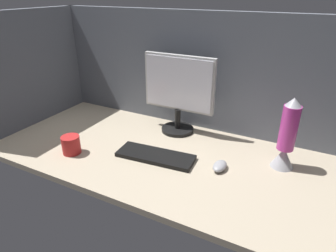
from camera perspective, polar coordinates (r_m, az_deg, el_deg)
name	(u,v)px	position (r cm, az deg, el deg)	size (l,w,h in cm)	color
ground_plane	(166,155)	(144.35, -0.32, -5.75)	(180.00, 80.00, 3.00)	tan
cubicle_wall_back	(198,72)	(163.04, 5.88, 10.52)	(180.00, 5.00, 63.22)	#565B66
cubicle_wall_side	(30,69)	(186.23, -25.36, 10.12)	(5.00, 80.00, 63.22)	#565B66
monitor	(179,91)	(156.68, 2.09, 6.85)	(39.80, 18.00, 42.50)	black
keyboard	(156,156)	(139.19, -2.46, -5.86)	(37.00, 13.00, 2.00)	black
mouse	(220,166)	(132.44, 10.10, -7.72)	(5.60, 9.60, 3.40)	#99999E
mug_red_plastic	(71,145)	(148.98, -18.44, -3.50)	(8.79, 8.79, 8.87)	red
lava_lamp	(287,139)	(136.45, 22.19, -2.43)	(10.07, 10.07, 32.94)	#A5A5AD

